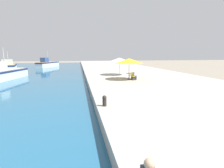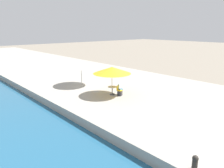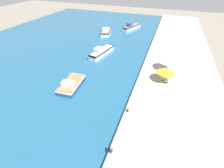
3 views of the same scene
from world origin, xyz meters
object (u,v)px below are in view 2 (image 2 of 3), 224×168
at_px(cafe_chair_left, 120,91).
at_px(cafe_chair_right, 119,92).
at_px(cafe_umbrella_pink, 112,70).
at_px(mooring_bollard, 195,162).
at_px(cafe_umbrella_white, 81,64).
at_px(cafe_table, 112,89).

distance_m(cafe_chair_left, cafe_chair_right, 0.34).
distance_m(cafe_umbrella_pink, cafe_chair_right, 2.06).
bearing_deg(mooring_bollard, cafe_umbrella_white, 73.46).
bearing_deg(cafe_umbrella_white, cafe_table, -88.60).
relative_size(cafe_table, cafe_chair_right, 0.88).
relative_size(cafe_umbrella_white, cafe_table, 4.24).
height_order(cafe_table, mooring_bollard, cafe_table).
height_order(cafe_umbrella_pink, cafe_chair_left, cafe_umbrella_pink).
distance_m(cafe_umbrella_white, mooring_bollard, 15.90).
bearing_deg(mooring_bollard, cafe_chair_right, 63.44).
distance_m(cafe_umbrella_pink, cafe_table, 1.72).
bearing_deg(cafe_table, mooring_bollard, -113.87).
height_order(cafe_umbrella_pink, cafe_umbrella_white, cafe_umbrella_pink).
xyz_separation_m(cafe_umbrella_white, cafe_chair_left, (0.65, -5.20, -1.90)).
xyz_separation_m(cafe_umbrella_pink, cafe_chair_left, (0.59, -0.46, -1.93)).
distance_m(cafe_umbrella_pink, cafe_umbrella_white, 4.74).
distance_m(cafe_chair_left, mooring_bollard, 11.19).
height_order(cafe_umbrella_white, cafe_chair_right, cafe_umbrella_white).
relative_size(cafe_umbrella_white, cafe_chair_right, 3.73).
relative_size(cafe_table, mooring_bollard, 1.22).
xyz_separation_m(cafe_umbrella_pink, mooring_bollard, (-4.56, -10.40, -1.91)).
bearing_deg(cafe_chair_left, cafe_table, -90.00).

